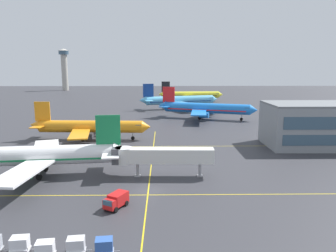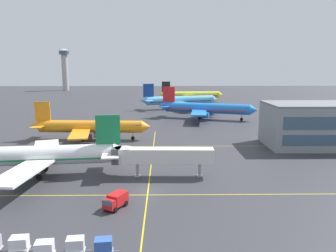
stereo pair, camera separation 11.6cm
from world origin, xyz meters
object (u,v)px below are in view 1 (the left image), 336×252
object	(u,v)px
baggage_cart_row_second	(20,244)
baggage_cart_row_fourth	(76,245)
airliner_second_row	(89,127)
control_tower	(64,66)
airliner_far_right_stand	(190,95)
service_truck_red_van	(116,200)
jet_bridge	(156,156)
airliner_third_row	(205,108)
baggage_cart_row_middle	(45,249)
airliner_far_left_stand	(179,100)
airliner_front_gate	(33,156)
baggage_cart_row_fifth	(104,246)

from	to	relation	value
baggage_cart_row_second	baggage_cart_row_fourth	bearing A→B (deg)	-2.75
airliner_second_row	baggage_cart_row_second	size ratio (longest dim) A/B	12.27
baggage_cart_row_second	control_tower	world-z (taller)	control_tower
airliner_far_right_stand	service_truck_red_van	bearing A→B (deg)	-98.87
airliner_far_right_stand	jet_bridge	world-z (taller)	airliner_far_right_stand
airliner_second_row	airliner_third_row	distance (m)	52.84
baggage_cart_row_middle	control_tower	bearing A→B (deg)	105.64
control_tower	baggage_cart_row_second	bearing A→B (deg)	-74.97
airliner_far_left_stand	baggage_cart_row_second	world-z (taller)	airliner_far_left_stand
airliner_front_gate	baggage_cart_row_fourth	xyz separation A→B (m)	(14.80, -26.91, -2.92)
airliner_far_left_stand	service_truck_red_van	bearing A→B (deg)	-97.33
airliner_far_right_stand	jet_bridge	xyz separation A→B (m)	(-17.57, -134.20, 0.01)
airliner_third_row	airliner_far_left_stand	xyz separation A→B (m)	(-8.89, 31.45, 0.03)
airliner_far_right_stand	control_tower	xyz separation A→B (m)	(-100.85, 95.19, 16.67)
baggage_cart_row_second	baggage_cart_row_fourth	world-z (taller)	same
airliner_second_row	jet_bridge	distance (m)	37.95
airliner_far_right_stand	baggage_cart_row_fifth	world-z (taller)	airliner_far_right_stand
airliner_front_gate	airliner_second_row	distance (m)	32.06
service_truck_red_van	baggage_cart_row_second	bearing A→B (deg)	-127.59
baggage_cart_row_fifth	control_tower	world-z (taller)	control_tower
airliner_second_row	baggage_cart_row_middle	size ratio (longest dim) A/B	12.27
baggage_cart_row_fourth	jet_bridge	bearing A→B (deg)	72.35
airliner_third_row	baggage_cart_row_fifth	bearing A→B (deg)	-103.64
airliner_front_gate	airliner_second_row	size ratio (longest dim) A/B	1.07
baggage_cart_row_fourth	service_truck_red_van	bearing A→B (deg)	77.16
service_truck_red_van	baggage_cart_row_fourth	size ratio (longest dim) A/B	1.59
airliner_far_right_stand	control_tower	bearing A→B (deg)	136.65
baggage_cart_row_middle	jet_bridge	world-z (taller)	jet_bridge
service_truck_red_van	baggage_cart_row_fifth	xyz separation A→B (m)	(0.40, -12.35, -0.17)
airliner_third_row	baggage_cart_row_second	xyz separation A→B (m)	(-32.80, -95.47, -3.23)
baggage_cart_row_second	jet_bridge	xyz separation A→B (m)	(14.70, 25.97, 3.05)
airliner_far_right_stand	control_tower	world-z (taller)	control_tower
airliner_second_row	baggage_cart_row_fourth	size ratio (longest dim) A/B	12.27
airliner_third_row	service_truck_red_van	size ratio (longest dim) A/B	8.65
airliner_second_row	baggage_cart_row_fifth	world-z (taller)	airliner_second_row
airliner_far_left_stand	jet_bridge	distance (m)	101.37
airliner_far_left_stand	airliner_far_right_stand	xyz separation A→B (m)	(8.36, 33.25, -0.21)
service_truck_red_van	control_tower	size ratio (longest dim) A/B	0.13
baggage_cart_row_fourth	airliner_far_right_stand	bearing A→B (deg)	80.82
airliner_third_row	baggage_cart_row_fifth	xyz separation A→B (m)	(-23.29, -95.99, -3.23)
baggage_cart_row_fourth	control_tower	bearing A→B (deg)	106.33
baggage_cart_row_middle	control_tower	world-z (taller)	control_tower
airliner_second_row	baggage_cart_row_second	bearing A→B (deg)	-85.20
airliner_far_left_stand	control_tower	xyz separation A→B (m)	(-92.49, 128.44, 16.46)
jet_bridge	airliner_far_right_stand	bearing A→B (deg)	82.54
airliner_far_right_stand	baggage_cart_row_middle	xyz separation A→B (m)	(-29.10, -161.19, -3.05)
airliner_far_right_stand	jet_bridge	size ratio (longest dim) A/B	2.00
baggage_cart_row_second	baggage_cart_row_fourth	distance (m)	6.35
airliner_third_row	airliner_far_left_stand	world-z (taller)	airliner_far_left_stand
airliner_second_row	baggage_cart_row_fifth	distance (m)	60.78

